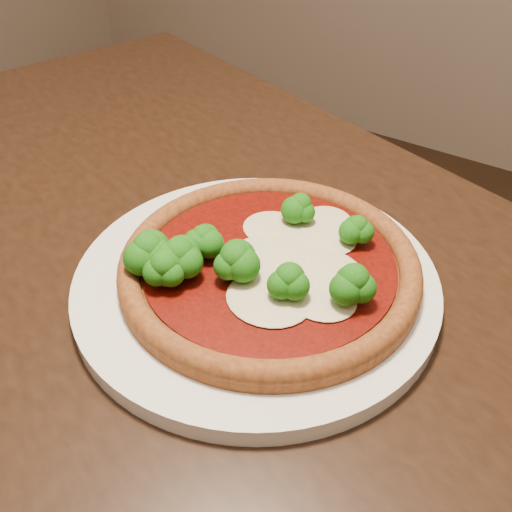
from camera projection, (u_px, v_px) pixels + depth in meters
The scene contains 3 objects.
dining_table at pixel (217, 354), 0.61m from camera, with size 1.49×1.09×0.75m.
plate at pixel (256, 281), 0.54m from camera, with size 0.34×0.34×0.02m, color white.
pizza at pixel (265, 263), 0.52m from camera, with size 0.28×0.28×0.06m.
Camera 1 is at (0.30, -0.10, 1.12)m, focal length 40.00 mm.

